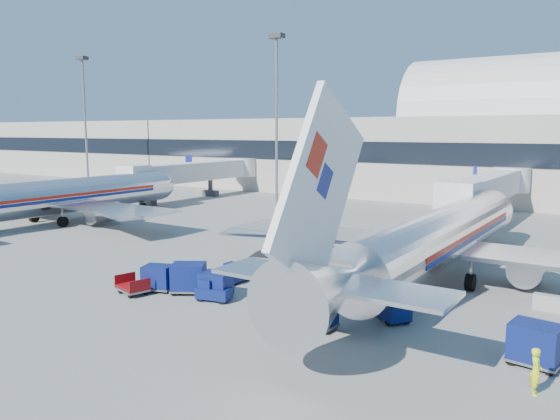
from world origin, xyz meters
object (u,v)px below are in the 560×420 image
Objects in this scene: airliner_main at (436,238)px; mast_west at (277,95)px; tug_right at (388,305)px; cart_train_c at (158,277)px; cart_solo_near at (317,312)px; airliner_mid at (55,197)px; jetbridge_mid at (201,172)px; cart_train_b at (189,277)px; cart_train_a at (216,285)px; ramp_worker at (536,371)px; mast_far_west at (84,103)px; cart_open_red at (133,288)px; tug_left at (236,273)px; tug_lead at (212,291)px; jetbridge_near at (491,188)px; cart_solo_far at (535,343)px.

mast_west reaches higher than airliner_main.
cart_train_c is (-14.15, -3.24, 0.11)m from tug_right.
cart_train_c is at bearing 179.58° from cart_solo_near.
tug_right is (42.25, -8.70, -2.16)m from airliner_mid.
airliner_main reaches higher than jetbridge_mid.
cart_train_a is at bearing -29.71° from cart_train_b.
airliner_main reaches higher than ramp_worker.
cart_train_c is (56.10, -37.44, -13.92)m from mast_far_west.
ramp_worker is at bearing -17.91° from cart_train_a.
airliner_main is 16.69× the size of cart_train_c.
tug_right is at bearing -6.98° from cart_train_c.
cart_open_red is (-4.90, -2.15, -0.47)m from cart_train_a.
cart_open_red is (-3.67, -5.68, -0.24)m from tug_left.
cart_open_red is at bearing -68.46° from mast_west.
airliner_mid is at bearing 137.08° from cart_train_c.
mast_west is at bearing 105.48° from tug_lead.
cart_solo_near is at bearing -17.41° from tug_lead.
cart_train_c is at bearing 67.58° from ramp_worker.
airliner_main reaches higher than cart_train_a.
mast_west reaches higher than jetbridge_near.
airliner_mid is at bearing 77.44° from tug_left.
mast_west reaches higher than cart_train_b.
tug_left is at bearing 44.12° from cart_train_b.
jetbridge_near is 14.39× the size of cart_solo_near.
mast_far_west is at bearing 159.33° from cart_open_red.
cart_train_b is at bearing 51.76° from cart_open_red.
cart_solo_far is at bearing -10.81° from tug_lead.
jetbridge_near is 38.74m from tug_lead.
cart_train_c is 1.20× the size of ramp_worker.
ramp_worker is at bearing 13.59° from cart_open_red.
mast_west is 12.19× the size of ramp_worker.
tug_lead is at bearing -126.28° from tug_right.
tug_right is at bearing -85.67° from jetbridge_near.
jetbridge_near is 14.84× the size of ramp_worker.
airliner_main reaches higher than tug_left.
cart_train_a is (-9.77, -11.18, -2.06)m from airliner_main.
cart_train_a is at bearing -31.34° from mast_far_west.
tug_lead is 1.20× the size of ramp_worker.
ramp_worker reaches higher than tug_lead.
tug_lead is 0.94× the size of cart_open_red.
jetbridge_mid is 12.73× the size of tug_left.
jetbridge_mid reaches higher than tug_left.
airliner_main is at bearing -84.78° from jetbridge_near.
airliner_main is 16.82× the size of tug_lead.
mast_west is (14.40, -0.81, 10.86)m from jetbridge_mid.
cart_solo_near is at bearing -20.91° from cart_train_c.
jetbridge_near reaches higher than cart_train_c.
mast_far_west is at bearing 137.68° from airliner_mid.
mast_far_west reaches higher than ramp_worker.
cart_solo_near is (27.81, -37.65, -13.90)m from mast_west.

